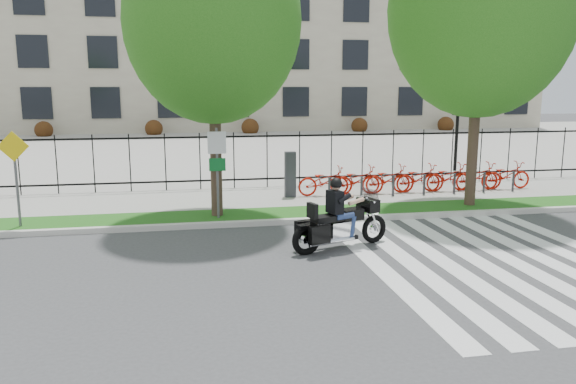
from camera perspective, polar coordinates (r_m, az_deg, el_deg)
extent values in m
plane|color=#3B3C3E|center=(11.50, -1.13, -8.37)|extent=(120.00, 120.00, 0.00)
cube|color=beige|center=(15.37, -3.69, -3.18)|extent=(60.00, 0.20, 0.15)
cube|color=#1E5615|center=(16.19, -4.06, -2.47)|extent=(60.00, 1.50, 0.15)
cube|color=gray|center=(18.62, -4.96, -0.75)|extent=(60.00, 3.50, 0.15)
cube|color=gray|center=(35.95, -7.81, 4.68)|extent=(80.00, 34.00, 0.10)
cube|color=#A39784|center=(56.09, -9.21, 16.95)|extent=(60.00, 20.00, 20.00)
cylinder|color=black|center=(25.66, 16.80, 6.32)|extent=(0.14, 0.14, 4.00)
cylinder|color=black|center=(25.60, 17.03, 10.56)|extent=(0.06, 0.70, 0.70)
sphere|color=white|center=(25.44, 16.33, 10.82)|extent=(0.36, 0.36, 0.36)
sphere|color=white|center=(25.76, 17.75, 10.74)|extent=(0.36, 0.36, 0.36)
cylinder|color=#392A1F|center=(15.78, -7.36, 4.56)|extent=(0.32, 0.32, 3.88)
ellipsoid|color=#1E6016|center=(15.79, -7.66, 16.82)|extent=(4.76, 4.76, 5.48)
cylinder|color=#392A1F|center=(17.98, 18.31, 5.28)|extent=(0.32, 0.32, 4.16)
ellipsoid|color=#1E6016|center=(18.05, 19.03, 17.07)|extent=(5.42, 5.42, 6.24)
cube|color=#2D2D33|center=(18.47, 0.23, 1.80)|extent=(0.35, 0.25, 1.50)
imported|color=#B31205|center=(18.77, 3.83, 1.12)|extent=(1.86, 0.65, 0.98)
cylinder|color=#2D2D33|center=(18.32, 4.21, 0.43)|extent=(0.08, 0.08, 0.70)
imported|color=#B31205|center=(19.08, 7.03, 1.21)|extent=(1.86, 0.65, 0.98)
cylinder|color=#2D2D33|center=(18.63, 7.48, 0.54)|extent=(0.08, 0.08, 0.70)
imported|color=#B31205|center=(19.44, 10.12, 1.30)|extent=(1.86, 0.65, 0.98)
cylinder|color=#2D2D33|center=(19.00, 10.64, 0.64)|extent=(0.08, 0.08, 0.70)
imported|color=#B31205|center=(19.85, 13.09, 1.38)|extent=(1.86, 0.65, 0.98)
cylinder|color=#2D2D33|center=(19.42, 13.66, 0.74)|extent=(0.08, 0.08, 0.70)
imported|color=#B31205|center=(20.32, 15.93, 1.46)|extent=(1.86, 0.65, 0.98)
cylinder|color=#2D2D33|center=(19.90, 16.55, 0.83)|extent=(0.08, 0.08, 0.70)
imported|color=#B31205|center=(20.83, 18.64, 1.53)|extent=(1.86, 0.65, 0.98)
cylinder|color=#2D2D33|center=(20.43, 19.30, 0.92)|extent=(0.08, 0.08, 0.70)
imported|color=#B31205|center=(21.39, 21.22, 1.59)|extent=(1.86, 0.65, 0.98)
cylinder|color=#2D2D33|center=(20.99, 21.90, 1.00)|extent=(0.08, 0.08, 0.70)
cylinder|color=#59595B|center=(15.52, -7.18, 1.88)|extent=(0.07, 0.07, 2.50)
cube|color=white|center=(15.38, -7.25, 4.99)|extent=(0.50, 0.03, 0.60)
cube|color=#0C6626|center=(15.45, -7.19, 2.78)|extent=(0.45, 0.03, 0.35)
cylinder|color=#59595B|center=(16.07, -25.86, 1.01)|extent=(0.07, 0.07, 2.40)
cube|color=yellow|center=(15.92, -26.16, 4.18)|extent=(0.78, 0.03, 0.78)
torus|color=black|center=(13.81, 8.72, -3.73)|extent=(0.70, 0.35, 0.70)
torus|color=black|center=(12.73, 1.89, -4.84)|extent=(0.75, 0.39, 0.74)
cube|color=black|center=(13.55, 8.13, -1.30)|extent=(0.47, 0.63, 0.30)
cube|color=#26262B|center=(13.55, 8.39, -0.31)|extent=(0.31, 0.53, 0.31)
cube|color=silver|center=(13.19, 5.28, -3.83)|extent=(0.69, 0.53, 0.41)
cube|color=black|center=(13.29, 6.38, -2.26)|extent=(0.64, 0.51, 0.26)
cube|color=black|center=(12.92, 4.01, -2.68)|extent=(0.79, 0.58, 0.14)
cube|color=black|center=(12.65, 2.50, -1.92)|extent=(0.21, 0.36, 0.34)
cube|color=black|center=(12.52, 3.22, -4.35)|extent=(0.53, 0.32, 0.41)
cube|color=black|center=(13.02, 1.76, -3.76)|extent=(0.53, 0.32, 0.41)
cube|color=black|center=(12.95, 4.78, -1.01)|extent=(0.36, 0.46, 0.53)
sphere|color=tan|center=(12.90, 4.92, 0.68)|extent=(0.23, 0.23, 0.23)
sphere|color=black|center=(12.89, 4.92, 0.86)|extent=(0.27, 0.27, 0.27)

